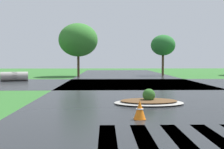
{
  "coord_description": "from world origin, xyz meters",
  "views": [
    {
      "loc": [
        -2.3,
        -2.3,
        1.95
      ],
      "look_at": [
        -1.92,
        13.66,
        1.1
      ],
      "focal_mm": 44.12,
      "sensor_mm": 36.0,
      "label": 1
    }
  ],
  "objects": [
    {
      "name": "crosswalk_stripes",
      "position": [
        0.0,
        4.22,
        0.0
      ],
      "size": [
        4.95,
        3.23,
        0.01
      ],
      "color": "white",
      "rests_on": "ground"
    },
    {
      "name": "asphalt_roadway",
      "position": [
        0.0,
        10.0,
        0.0
      ],
      "size": [
        11.43,
        80.0,
        0.01
      ],
      "primitive_type": "cube",
      "color": "#232628",
      "rests_on": "ground"
    },
    {
      "name": "median_island",
      "position": [
        -0.38,
        9.74,
        0.13
      ],
      "size": [
        3.08,
        1.94,
        0.68
      ],
      "color": "#9E9B93",
      "rests_on": "ground"
    },
    {
      "name": "drainage_pipe_stack",
      "position": [
        -10.67,
        23.15,
        0.43
      ],
      "size": [
        2.52,
        1.44,
        0.85
      ],
      "color": "#9E9B93",
      "rests_on": "ground"
    },
    {
      "name": "asphalt_cross_road",
      "position": [
        0.0,
        20.33,
        0.0
      ],
      "size": [
        90.0,
        10.29,
        0.01
      ],
      "primitive_type": "cube",
      "color": "#232628",
      "rests_on": "ground"
    },
    {
      "name": "traffic_cone",
      "position": [
        -1.18,
        6.63,
        0.31
      ],
      "size": [
        0.41,
        0.41,
        0.63
      ],
      "color": "orange",
      "rests_on": "ground"
    },
    {
      "name": "background_treeline",
      "position": [
        1.82,
        31.2,
        3.79
      ],
      "size": [
        37.35,
        6.37,
        6.26
      ],
      "color": "#4C3823",
      "rests_on": "ground"
    }
  ]
}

